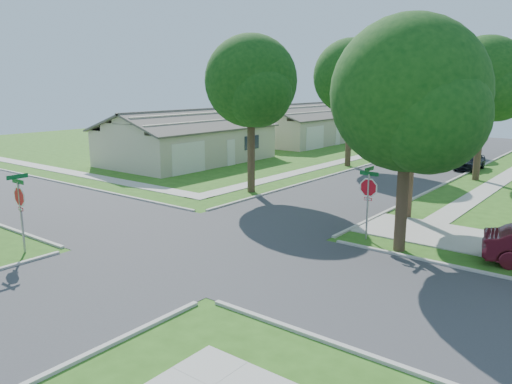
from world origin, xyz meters
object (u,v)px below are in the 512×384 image
object	(u,v)px
tree_e_near	(415,97)
tree_w_far	(415,91)
house_nw_far	(302,129)
car_curb_east	(470,161)
tree_e_mid	(485,83)
tree_w_near	(252,85)
stop_sign_sw	(20,200)
car_curb_west	(428,142)
tree_ne_corner	(410,101)
tree_w_mid	(352,80)
house_nw_near	(188,143)
stop_sign_ne	(368,191)

from	to	relation	value
tree_e_near	tree_w_far	bearing A→B (deg)	110.61
house_nw_far	car_curb_east	bearing A→B (deg)	-19.92
tree_e_mid	tree_w_near	world-z (taller)	tree_e_mid
stop_sign_sw	car_curb_west	size ratio (longest dim) A/B	0.60
stop_sign_sw	tree_ne_corner	xyz separation A→B (m)	(11.06, 8.91, 3.56)
tree_w_near	car_curb_west	world-z (taller)	tree_w_near
tree_e_mid	car_curb_west	size ratio (longest dim) A/B	1.86
tree_w_mid	house_nw_far	bearing A→B (deg)	135.93
tree_ne_corner	house_nw_near	distance (m)	25.15
tree_e_near	tree_w_near	bearing A→B (deg)	180.00
tree_w_far	house_nw_near	size ratio (longest dim) A/B	0.59
tree_e_near	house_nw_far	distance (m)	31.24
tree_w_near	tree_w_mid	distance (m)	12.01
house_nw_near	car_curb_west	distance (m)	23.34
tree_w_near	house_nw_near	xyz separation A→B (m)	(-11.35, 5.99, -4.60)
tree_ne_corner	house_nw_far	bearing A→B (deg)	128.81
tree_ne_corner	house_nw_near	world-z (taller)	tree_ne_corner
tree_e_near	tree_ne_corner	xyz separation A→B (m)	(1.61, -4.80, -0.05)
tree_e_near	car_curb_west	distance (m)	27.16
tree_w_far	house_nw_far	size ratio (longest dim) A/B	0.59
tree_e_mid	house_nw_near	bearing A→B (deg)	-163.85
stop_sign_ne	tree_w_far	size ratio (longest dim) A/B	0.37
tree_e_near	tree_ne_corner	world-z (taller)	tree_ne_corner
tree_w_mid	house_nw_far	distance (m)	16.56
stop_sign_sw	tree_w_near	bearing A→B (deg)	89.77
tree_e_mid	tree_w_mid	xyz separation A→B (m)	(-9.40, 0.00, 0.24)
tree_e_mid	tree_ne_corner	xyz separation A→B (m)	(1.60, -16.80, -0.66)
tree_w_far	house_nw_near	bearing A→B (deg)	-120.82
car_curb_west	tree_w_mid	bearing A→B (deg)	80.33
tree_e_near	house_nw_far	xyz separation A→B (m)	(-20.74, 22.99, -4.13)
stop_sign_sw	tree_e_near	xyz separation A→B (m)	(9.45, 13.71, 3.61)
house_nw_far	car_curb_west	world-z (taller)	house_nw_far
car_curb_west	tree_w_near	bearing A→B (deg)	83.18
tree_e_near	tree_e_mid	xyz separation A→B (m)	(0.01, 12.00, 0.61)
tree_w_mid	tree_w_far	xyz separation A→B (m)	(-0.01, 13.00, -0.98)
stop_sign_sw	stop_sign_ne	size ratio (longest dim) A/B	1.00
tree_e_near	house_nw_near	distance (m)	21.98
tree_w_near	house_nw_far	world-z (taller)	tree_w_near
stop_sign_sw	tree_w_far	xyz separation A→B (m)	(0.05, 38.71, 3.48)
tree_w_near	house_nw_near	bearing A→B (deg)	152.17
house_nw_far	car_curb_east	world-z (taller)	house_nw_far
house_nw_near	house_nw_far	bearing A→B (deg)	90.00
stop_sign_ne	car_curb_east	bearing A→B (deg)	94.22
tree_ne_corner	tree_e_near	bearing A→B (deg)	108.53
tree_e_mid	house_nw_far	bearing A→B (deg)	152.09
stop_sign_ne	car_curb_east	size ratio (longest dim) A/B	0.78
tree_w_mid	tree_ne_corner	distance (m)	20.10
tree_w_near	tree_w_far	distance (m)	25.01
tree_e_near	tree_w_mid	size ratio (longest dim) A/B	0.87
tree_e_mid	tree_w_far	size ratio (longest dim) A/B	1.15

